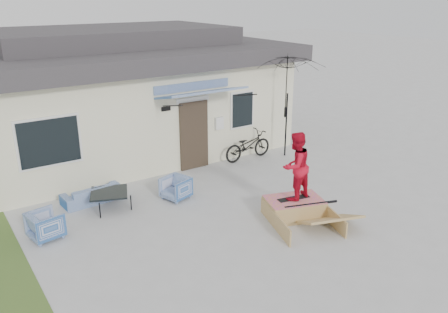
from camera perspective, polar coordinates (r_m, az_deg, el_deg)
ground at (r=10.47m, az=4.23°, el=-9.81°), size 90.00×90.00×0.00m
house at (r=16.45m, az=-13.20°, el=7.95°), size 10.80×8.49×4.10m
loveseat at (r=12.40m, az=-16.02°, el=-4.10°), size 1.58×0.55×0.61m
armchair_left at (r=10.94m, az=-21.25°, el=-7.78°), size 0.73×0.77×0.69m
armchair_right at (r=12.15m, az=-6.01°, el=-3.77°), size 0.77×0.80×0.66m
coffee_table at (r=11.96m, az=-13.98°, el=-5.24°), size 1.17×1.17×0.44m
bicycle at (r=14.88m, az=2.98°, el=1.75°), size 1.80×0.68×1.14m
patio_umbrella at (r=15.03m, az=7.81°, el=6.46°), size 2.66×2.53×2.20m
skate_ramp at (r=11.33m, az=8.65°, el=-6.31°), size 1.83×2.11×0.44m
skateboard at (r=11.26m, az=8.63°, el=-5.08°), size 0.84×0.36×0.05m
skater at (r=10.93m, az=8.85°, el=-1.02°), size 0.89×0.74×1.65m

